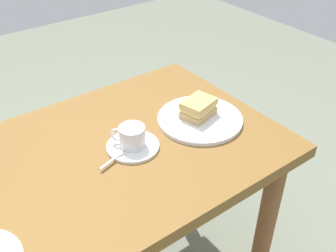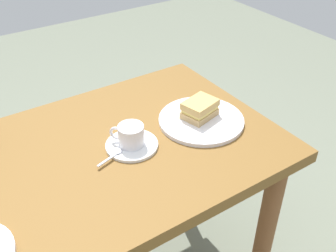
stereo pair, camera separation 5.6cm
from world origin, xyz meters
name	(u,v)px [view 1 (the left image)]	position (x,y,z in m)	size (l,w,h in m)	color
dining_table	(77,193)	(0.00, 0.00, 0.61)	(1.32, 0.73, 0.71)	brown
sandwich_plate	(200,119)	(-0.45, 0.04, 0.72)	(0.29, 0.29, 0.01)	white
sandwich_front	(198,108)	(-0.46, 0.02, 0.76)	(0.13, 0.11, 0.06)	tan
coffee_saucer	(133,146)	(-0.19, 0.03, 0.72)	(0.16, 0.16, 0.01)	white
coffee_cup	(132,136)	(-0.19, 0.02, 0.76)	(0.09, 0.09, 0.07)	white
spoon	(116,157)	(-0.12, 0.05, 0.72)	(0.10, 0.04, 0.01)	silver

